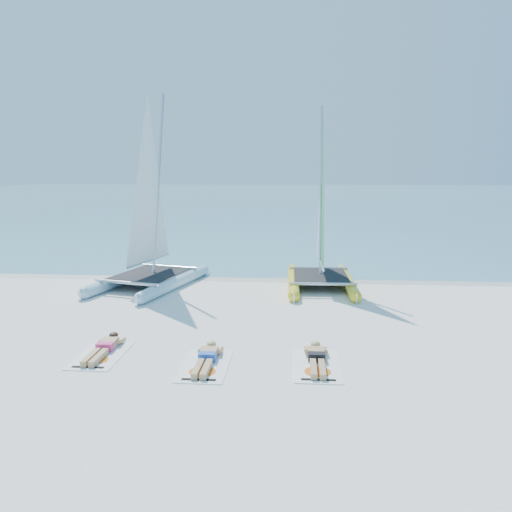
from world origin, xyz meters
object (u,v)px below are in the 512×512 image
(sunbather_a, at_px, (104,347))
(sunbather_b, at_px, (207,358))
(towel_a, at_px, (101,355))
(sunbather_c, at_px, (317,358))
(towel_c, at_px, (317,366))
(towel_b, at_px, (205,366))
(catamaran_blue, at_px, (149,227))
(catamaran_yellow, at_px, (321,227))

(sunbather_a, height_order, sunbather_b, same)
(towel_a, xyz_separation_m, sunbather_b, (2.48, -0.25, 0.11))
(towel_a, relative_size, sunbather_c, 1.07)
(sunbather_a, height_order, towel_c, sunbather_a)
(towel_b, xyz_separation_m, towel_c, (2.40, 0.18, 0.00))
(towel_b, bearing_deg, towel_a, 169.91)
(catamaran_blue, relative_size, towel_c, 3.86)
(sunbather_b, bearing_deg, sunbather_a, 169.91)
(towel_b, bearing_deg, sunbather_c, 8.88)
(catamaran_yellow, relative_size, sunbather_b, 3.87)
(catamaran_blue, relative_size, towel_a, 3.86)
(sunbather_a, height_order, sunbather_c, same)
(catamaran_yellow, height_order, towel_a, catamaran_yellow)
(sunbather_b, distance_m, towel_c, 2.40)
(catamaran_yellow, xyz_separation_m, towel_c, (-0.42, -7.93, -2.09))
(towel_a, bearing_deg, sunbather_b, -5.74)
(catamaran_yellow, xyz_separation_m, towel_b, (-2.82, -8.11, -2.09))
(towel_b, height_order, sunbather_b, sunbather_b)
(catamaran_yellow, distance_m, towel_a, 9.55)
(catamaran_yellow, bearing_deg, sunbather_a, -126.19)
(catamaran_yellow, bearing_deg, towel_c, -93.89)
(sunbather_a, distance_m, sunbather_b, 2.52)
(catamaran_yellow, bearing_deg, towel_b, -110.03)
(catamaran_blue, height_order, towel_c, catamaran_blue)
(catamaran_blue, distance_m, towel_c, 9.38)
(sunbather_b, bearing_deg, catamaran_blue, 114.90)
(catamaran_blue, xyz_separation_m, sunbather_a, (0.83, -6.69, -2.02))
(sunbather_a, relative_size, towel_b, 0.93)
(catamaran_blue, xyz_separation_m, towel_c, (5.71, -7.14, -2.12))
(towel_a, relative_size, sunbather_a, 1.07)
(towel_b, relative_size, sunbather_b, 1.07)
(sunbather_a, xyz_separation_m, sunbather_b, (2.48, -0.44, 0.00))
(sunbather_c, bearing_deg, sunbather_b, -175.64)
(catamaran_blue, height_order, catamaran_yellow, catamaran_blue)
(towel_c, bearing_deg, catamaran_blue, 128.65)
(towel_b, height_order, towel_c, same)
(sunbather_b, height_order, sunbather_c, same)
(sunbather_a, relative_size, towel_c, 0.93)
(catamaran_blue, bearing_deg, sunbather_a, -68.55)
(sunbather_a, bearing_deg, catamaran_yellow, 54.68)
(catamaran_blue, xyz_separation_m, sunbather_b, (3.31, -7.13, -2.02))
(sunbather_a, height_order, towel_b, sunbather_a)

